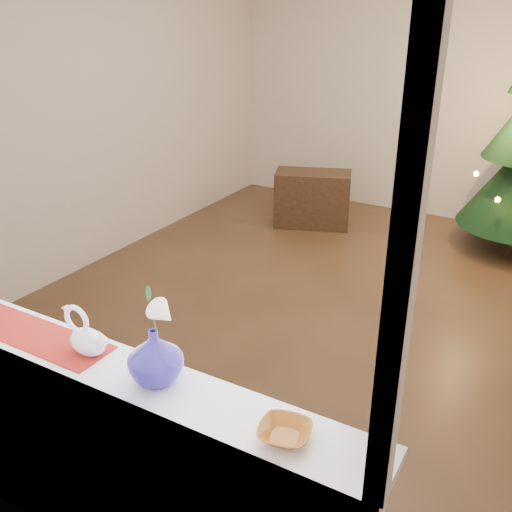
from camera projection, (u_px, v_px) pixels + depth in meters
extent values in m
plane|color=#3A2718|center=(338.00, 309.00, 4.36)|extent=(5.00, 5.00, 0.00)
cube|color=beige|center=(442.00, 88.00, 5.79)|extent=(4.50, 0.10, 2.70)
cube|color=beige|center=(62.00, 271.00, 1.84)|extent=(4.50, 0.10, 2.70)
cube|color=beige|center=(102.00, 105.00, 4.84)|extent=(0.10, 5.00, 2.70)
cube|color=white|center=(102.00, 477.00, 2.24)|extent=(2.20, 0.08, 0.88)
cube|color=white|center=(106.00, 367.00, 2.12)|extent=(2.20, 0.26, 0.04)
cube|color=maroon|center=(35.00, 335.00, 2.29)|extent=(0.70, 0.20, 0.01)
imported|color=navy|center=(155.00, 352.00, 1.97)|extent=(0.29, 0.29, 0.24)
sphere|color=silver|center=(151.00, 376.00, 1.98)|extent=(0.09, 0.09, 0.07)
imported|color=#975216|center=(285.00, 433.00, 1.74)|extent=(0.16, 0.16, 0.03)
cube|color=black|center=(312.00, 199.00, 5.90)|extent=(0.85, 0.63, 0.57)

